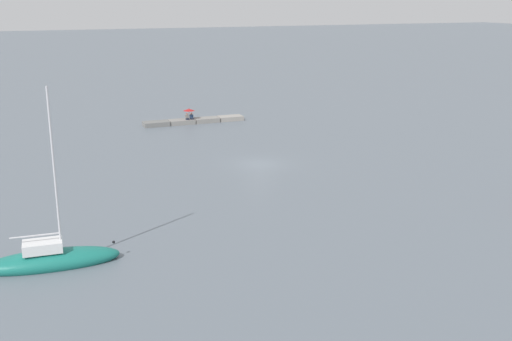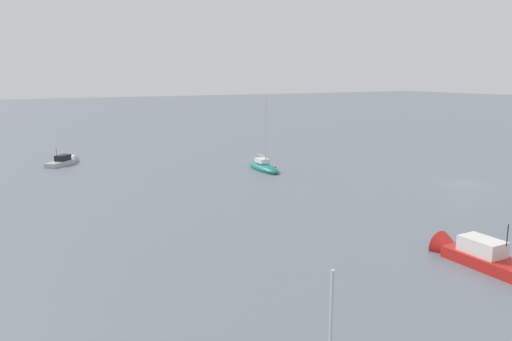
{
  "view_description": "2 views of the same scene",
  "coord_description": "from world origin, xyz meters",
  "px_view_note": "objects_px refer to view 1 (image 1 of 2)",
  "views": [
    {
      "loc": [
        20.41,
        49.03,
        14.35
      ],
      "look_at": [
        4.82,
        10.97,
        2.77
      ],
      "focal_mm": 43.27,
      "sensor_mm": 36.0,
      "label": 1
    },
    {
      "loc": [
        -35.92,
        47.37,
        12.31
      ],
      "look_at": [
        5.1,
        24.48,
        3.14
      ],
      "focal_mm": 34.25,
      "sensor_mm": 36.0,
      "label": 2
    }
  ],
  "objects_px": {
    "person_seated_grey_right": "(187,117)",
    "person_seated_blue_left": "(192,117)",
    "umbrella_open_red": "(189,110)",
    "sailboat_teal_mid": "(51,259)"
  },
  "relations": [
    {
      "from": "person_seated_grey_right",
      "to": "person_seated_blue_left",
      "type": "bearing_deg",
      "value": -177.49
    },
    {
      "from": "person_seated_blue_left",
      "to": "umbrella_open_red",
      "type": "bearing_deg",
      "value": -14.88
    },
    {
      "from": "person_seated_blue_left",
      "to": "sailboat_teal_mid",
      "type": "relative_size",
      "value": 0.07
    },
    {
      "from": "person_seated_blue_left",
      "to": "sailboat_teal_mid",
      "type": "height_order",
      "value": "sailboat_teal_mid"
    },
    {
      "from": "person_seated_grey_right",
      "to": "sailboat_teal_mid",
      "type": "distance_m",
      "value": 39.99
    },
    {
      "from": "person_seated_blue_left",
      "to": "person_seated_grey_right",
      "type": "bearing_deg",
      "value": 2.51
    },
    {
      "from": "person_seated_grey_right",
      "to": "sailboat_teal_mid",
      "type": "xyz_separation_m",
      "value": [
        18.13,
        35.64,
        -0.41
      ]
    },
    {
      "from": "umbrella_open_red",
      "to": "sailboat_teal_mid",
      "type": "height_order",
      "value": "sailboat_teal_mid"
    },
    {
      "from": "sailboat_teal_mid",
      "to": "umbrella_open_red",
      "type": "bearing_deg",
      "value": 156.67
    },
    {
      "from": "person_seated_grey_right",
      "to": "umbrella_open_red",
      "type": "distance_m",
      "value": 0.91
    }
  ]
}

